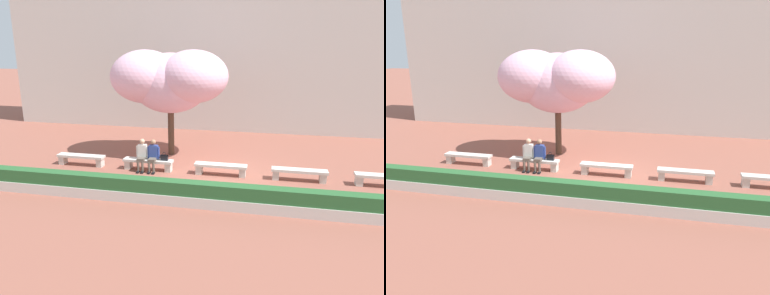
% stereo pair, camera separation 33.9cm
% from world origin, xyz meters
% --- Properties ---
extents(ground_plane, '(100.00, 100.00, 0.00)m').
position_xyz_m(ground_plane, '(0.00, 0.00, 0.00)').
color(ground_plane, '#8E5142').
extents(building_facade, '(28.00, 4.00, 8.46)m').
position_xyz_m(building_facade, '(0.00, 9.45, 4.23)').
color(building_facade, beige).
rests_on(building_facade, ground).
extents(stone_bench_west_end, '(2.05, 0.43, 0.45)m').
position_xyz_m(stone_bench_west_end, '(-5.94, 0.00, 0.31)').
color(stone_bench_west_end, beige).
rests_on(stone_bench_west_end, ground).
extents(stone_bench_near_west, '(2.05, 0.43, 0.45)m').
position_xyz_m(stone_bench_near_west, '(-2.97, 0.00, 0.31)').
color(stone_bench_near_west, beige).
rests_on(stone_bench_near_west, ground).
extents(stone_bench_center, '(2.05, 0.43, 0.45)m').
position_xyz_m(stone_bench_center, '(0.00, 0.00, 0.31)').
color(stone_bench_center, beige).
rests_on(stone_bench_center, ground).
extents(stone_bench_near_east, '(2.05, 0.43, 0.45)m').
position_xyz_m(stone_bench_near_east, '(2.97, 0.00, 0.31)').
color(stone_bench_near_east, beige).
rests_on(stone_bench_near_east, ground).
extents(person_seated_left, '(0.51, 0.70, 1.29)m').
position_xyz_m(person_seated_left, '(-3.20, -0.05, 0.70)').
color(person_seated_left, black).
rests_on(person_seated_left, ground).
extents(person_seated_right, '(0.51, 0.69, 1.29)m').
position_xyz_m(person_seated_right, '(-2.73, -0.05, 0.70)').
color(person_seated_right, black).
rests_on(person_seated_right, ground).
extents(handbag, '(0.30, 0.15, 0.34)m').
position_xyz_m(handbag, '(-2.29, 0.01, 0.58)').
color(handbag, black).
rests_on(handbag, stone_bench_near_west).
extents(cherry_tree_main, '(5.20, 3.37, 4.73)m').
position_xyz_m(cherry_tree_main, '(-2.61, 2.26, 3.46)').
color(cherry_tree_main, '#513828').
rests_on(cherry_tree_main, ground).
extents(planter_hedge_foreground, '(18.33, 0.50, 0.80)m').
position_xyz_m(planter_hedge_foreground, '(0.00, -2.99, 0.39)').
color(planter_hedge_foreground, beige).
rests_on(planter_hedge_foreground, ground).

